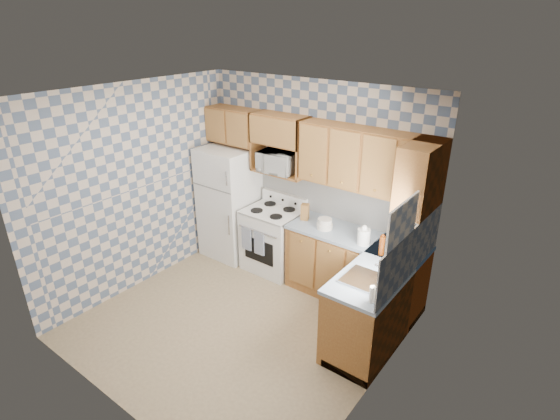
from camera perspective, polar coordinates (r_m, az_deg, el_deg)
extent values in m
plane|color=#806B4E|center=(5.47, -5.33, -14.54)|extent=(3.40, 3.40, 0.00)
cube|color=#4D5E79|center=(5.92, 4.59, 3.67)|extent=(3.40, 0.02, 2.70)
cube|color=#4D5E79|center=(3.92, 12.86, -8.13)|extent=(0.02, 3.20, 2.70)
cube|color=white|center=(5.78, 7.82, 1.39)|extent=(2.60, 0.02, 0.56)
cube|color=white|center=(4.65, 16.79, -5.31)|extent=(0.02, 1.60, 0.56)
cube|color=white|center=(6.59, -6.59, 0.97)|extent=(0.75, 0.70, 1.68)
cube|color=white|center=(6.29, -0.90, -3.96)|extent=(0.76, 0.65, 0.90)
cube|color=silver|center=(6.09, -0.93, -0.17)|extent=(0.76, 0.65, 0.02)
cube|color=white|center=(6.26, 0.62, 1.44)|extent=(0.76, 0.08, 0.17)
cube|color=navy|center=(6.12, -4.38, -3.73)|extent=(0.16, 0.02, 0.35)
cube|color=navy|center=(5.99, -2.74, -4.35)|extent=(0.16, 0.02, 0.35)
cube|color=brown|center=(5.72, 9.65, -7.56)|extent=(1.75, 0.60, 0.88)
cube|color=brown|center=(5.14, 12.72, -11.84)|extent=(0.60, 1.60, 0.88)
cube|color=gray|center=(5.49, 9.95, -3.48)|extent=(1.77, 0.63, 0.04)
cube|color=gray|center=(4.89, 13.15, -7.43)|extent=(0.63, 1.60, 0.04)
cube|color=brown|center=(5.25, 11.40, 6.35)|extent=(1.75, 0.33, 0.74)
cube|color=brown|center=(6.38, -6.01, 10.91)|extent=(0.82, 0.33, 0.50)
cube|color=brown|center=(4.83, 17.95, 4.12)|extent=(0.33, 0.70, 0.74)
cube|color=brown|center=(6.02, -0.02, 4.94)|extent=(0.80, 0.33, 0.03)
imported|color=white|center=(5.94, -0.34, 6.27)|extent=(0.54, 0.39, 0.28)
cube|color=#B7B7BC|center=(4.60, 11.38, -9.06)|extent=(0.48, 0.40, 0.03)
cube|color=silver|center=(4.25, 15.39, -4.24)|extent=(0.02, 0.66, 0.86)
cylinder|color=black|center=(5.07, 14.20, -4.19)|extent=(0.06, 0.06, 0.29)
cylinder|color=black|center=(5.00, 14.96, -4.86)|extent=(0.06, 0.06, 0.27)
cylinder|color=#522007|center=(5.07, 15.91, -4.66)|extent=(0.06, 0.06, 0.25)
cylinder|color=#522007|center=(5.06, 13.16, -4.53)|extent=(0.06, 0.06, 0.23)
cube|color=brown|center=(5.78, 3.28, -0.24)|extent=(0.13, 0.13, 0.22)
cylinder|color=white|center=(5.25, 10.87, -3.45)|extent=(0.15, 0.15, 0.19)
cylinder|color=beige|center=(4.26, 11.98, -10.73)|extent=(0.06, 0.06, 0.17)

